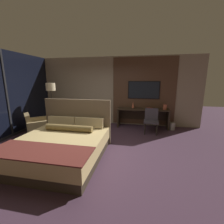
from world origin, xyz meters
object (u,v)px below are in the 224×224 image
bed (62,144)px  tv (144,90)px  vase_short (165,107)px  desk_chair (151,119)px  desk (143,114)px  vase_tall (133,105)px  book (149,108)px  floor_lamp (51,91)px  waste_bin (172,126)px  armchair_by_window (38,127)px

bed → tv: 3.81m
vase_short → desk_chair: bearing=-132.0°
tv → vase_short: bearing=-17.8°
desk → vase_tall: size_ratio=7.26×
tv → book: 0.77m
bed → desk: (1.95, 2.84, 0.20)m
floor_lamp → waste_bin: 4.80m
bed → book: size_ratio=8.81×
desk → floor_lamp: bearing=-166.5°
tv → bed: bearing=-122.5°
tv → vase_tall: 0.72m
bed → floor_lamp: bearing=126.5°
bed → armchair_by_window: size_ratio=1.94×
vase_tall → armchair_by_window: bearing=-152.8°
armchair_by_window → floor_lamp: 1.42m
armchair_by_window → waste_bin: (4.69, 1.41, -0.12)m
vase_short → book: vase_short is taller
tv → desk_chair: 1.31m
bed → vase_short: 3.98m
floor_lamp → vase_tall: bearing=16.4°
desk_chair → book: (-0.04, 0.63, 0.26)m
floor_lamp → waste_bin: size_ratio=6.27×
desk_chair → waste_bin: (0.83, 0.47, -0.38)m
floor_lamp → vase_short: floor_lamp is taller
bed → vase_short: (2.77, 2.80, 0.53)m
armchair_by_window → vase_tall: 3.62m
bed → armchair_by_window: bed is taller
bed → book: (2.20, 2.86, 0.45)m
waste_bin → desk: bearing=172.6°
vase_short → waste_bin: size_ratio=0.71×
vase_short → armchair_by_window: bearing=-160.9°
desk → book: size_ratio=8.06×
vase_tall → waste_bin: size_ratio=0.98×
desk_chair → floor_lamp: size_ratio=0.50×
vase_tall → floor_lamp: bearing=-163.6°
bed → armchair_by_window: bearing=141.5°
vase_short → vase_tall: bearing=174.8°
bed → desk_chair: (2.25, 2.22, 0.19)m
bed → vase_tall: (1.55, 2.91, 0.57)m
bed → book: bed is taller
desk_chair → floor_lamp: (-3.74, -0.21, 0.96)m
vase_tall → vase_short: 1.22m
vase_tall → tv: bearing=20.9°
armchair_by_window → desk: bearing=-109.9°
desk → armchair_by_window: armchair_by_window is taller
desk → book: book is taller
floor_lamp → tv: bearing=17.0°
tv → floor_lamp: 3.60m
armchair_by_window → floor_lamp: size_ratio=0.64×
vase_tall → book: size_ratio=1.11×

